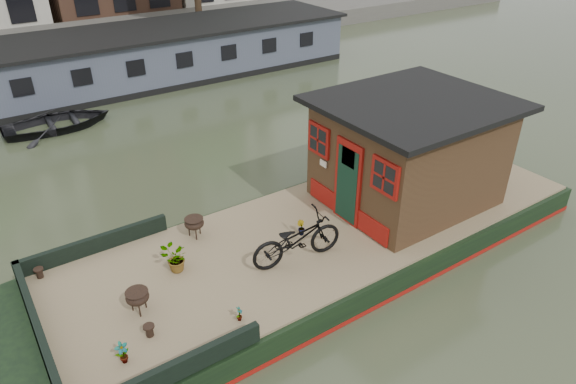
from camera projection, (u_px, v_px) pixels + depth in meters
ground at (329, 250)px, 11.48m from camera, size 120.00×120.00×0.00m
houseboat_hull at (279, 261)px, 10.70m from camera, size 14.01×4.02×0.60m
houseboat_deck at (330, 227)px, 11.17m from camera, size 11.80×3.80×0.05m
bow_bulwark at (93, 312)px, 8.61m from camera, size 3.00×4.00×0.35m
cabin at (409, 151)px, 11.60m from camera, size 4.00×3.50×2.42m
bicycle at (297, 239)px, 9.88m from camera, size 1.95×0.88×0.99m
potted_plant_a at (123, 353)px, 7.80m from camera, size 0.24×0.19×0.40m
potted_plant_b at (301, 228)px, 10.81m from camera, size 0.18×0.20×0.32m
potted_plant_c at (175, 259)px, 9.69m from camera, size 0.50×0.44×0.55m
potted_plant_e at (239, 314)px, 8.61m from camera, size 0.17×0.19×0.30m
brazier_front at (138, 302)px, 8.76m from camera, size 0.51×0.51×0.44m
brazier_rear at (195, 227)px, 10.71m from camera, size 0.42×0.42×0.45m
bollard_port at (39, 273)px, 9.61m from camera, size 0.18×0.18×0.20m
bollard_stbd at (149, 331)px, 8.33m from camera, size 0.19×0.19×0.21m
dinghy at (57, 119)px, 17.27m from camera, size 3.52×2.55×0.72m
far_houseboat at (120, 62)px, 21.03m from camera, size 20.40×4.40×2.11m
quay at (80, 42)px, 25.94m from camera, size 60.00×6.00×0.90m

